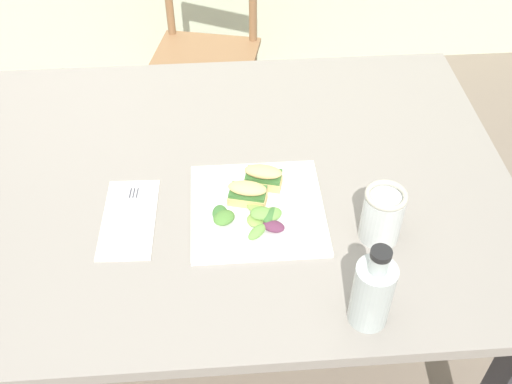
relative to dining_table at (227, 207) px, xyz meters
The scene contains 11 objects.
ground_plane 0.64m from the dining_table, 137.84° to the right, with size 8.29×8.29×0.00m, color #7A6B5B.
dining_table is the anchor object (origin of this frame).
chair_wooden_far 1.04m from the dining_table, 92.92° to the left, with size 0.48×0.48×0.87m.
plate_lunch 0.18m from the dining_table, 60.55° to the right, with size 0.30×0.30×0.01m, color white.
sandwich_half_front 0.18m from the dining_table, 64.82° to the right, with size 0.10×0.07×0.06m.
sandwich_half_back 0.18m from the dining_table, 28.65° to the right, with size 0.10×0.07×0.06m.
salad_mixed_greens 0.22m from the dining_table, 71.39° to the right, with size 0.17×0.14×0.03m.
napkin_folded 0.28m from the dining_table, 150.60° to the right, with size 0.12×0.24×0.00m, color silver.
fork_on_napkin 0.27m from the dining_table, 153.97° to the right, with size 0.03×0.19×0.00m.
bottle_cold_brew 0.52m from the dining_table, 58.43° to the right, with size 0.08×0.08×0.20m.
mason_jar_iced_tea 0.42m from the dining_table, 33.28° to the right, with size 0.09×0.09×0.13m.
Camera 1 is at (0.08, -0.98, 1.73)m, focal length 42.14 mm.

